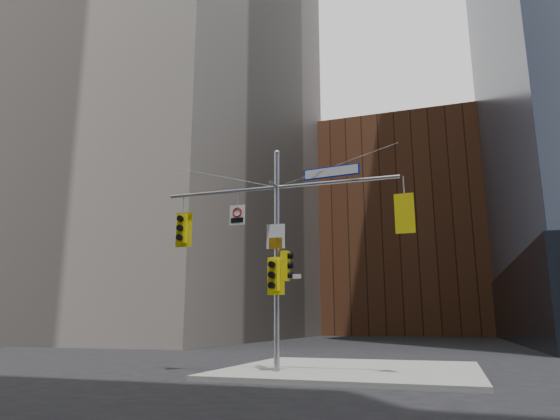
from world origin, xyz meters
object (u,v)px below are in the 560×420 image
Objects in this scene: traffic_light_east_arm at (405,214)px; regulatory_sign_arm at (237,214)px; traffic_light_pole_side at (286,266)px; traffic_light_west_arm at (182,229)px; street_sign_blade at (331,172)px; traffic_light_pole_front at (274,275)px; signal_assembly at (277,234)px.

regulatory_sign_arm is (-5.50, -0.02, 0.37)m from traffic_light_east_arm.
regulatory_sign_arm is at bearing 92.12° from traffic_light_pole_side.
regulatory_sign_arm is at bearing 2.65° from traffic_light_east_arm.
traffic_light_west_arm is 7.60m from traffic_light_east_arm.
traffic_light_east_arm is at bearing 6.13° from street_sign_blade.
traffic_light_east_arm reaches higher than traffic_light_pole_side.
traffic_light_pole_front is (3.50, -0.28, -1.74)m from traffic_light_west_arm.
street_sign_blade is at bearing 0.11° from signal_assembly.
traffic_light_pole_side is (-3.77, 0.00, -1.42)m from traffic_light_east_arm.
traffic_light_pole_side is at bearing 44.03° from traffic_light_pole_front.
traffic_light_pole_side is at bearing 1.11° from signal_assembly.
traffic_light_pole_front is at bearing -89.93° from signal_assembly.
street_sign_blade is at bearing 11.80° from traffic_light_pole_front.
traffic_light_east_arm is 1.02× the size of traffic_light_pole_front.
traffic_light_pole_side is 1.39× the size of regulatory_sign_arm.
traffic_light_east_arm is 4.03m from traffic_light_pole_side.
signal_assembly is 2.67m from street_sign_blade.
traffic_light_pole_side is 3.34m from street_sign_blade.
signal_assembly is 4.11m from traffic_light_east_arm.
signal_assembly is 6.70× the size of traffic_light_pole_front.
regulatory_sign_arm is (-3.25, -0.02, -1.18)m from street_sign_blade.
signal_assembly is 11.77× the size of regulatory_sign_arm.
signal_assembly is 1.38m from traffic_light_pole_front.
street_sign_blade is at bearing 2.37° from traffic_light_east_arm.
traffic_light_west_arm is at bearing 91.14° from traffic_light_pole_side.
traffic_light_east_arm is 1.28× the size of traffic_light_pole_side.
traffic_light_west_arm reaches higher than traffic_light_east_arm.
traffic_light_west_arm is 2.13m from regulatory_sign_arm.
street_sign_blade reaches higher than traffic_light_east_arm.
traffic_light_pole_front is at bearing -165.48° from street_sign_blade.
street_sign_blade is (1.85, 0.27, 3.29)m from traffic_light_pole_front.
signal_assembly reaches higher than traffic_light_east_arm.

